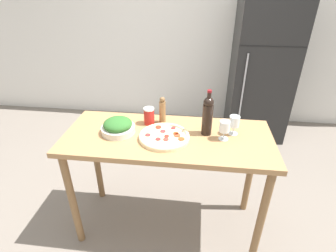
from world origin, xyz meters
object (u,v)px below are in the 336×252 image
wine_bottle (208,115)px  wine_glass_far (234,122)px  salt_canister (149,116)px  refrigerator (261,71)px  wine_glass_near (225,128)px  pepper_mill (162,110)px  homemade_pizza (164,136)px  salad_bowl (118,127)px

wine_bottle → wine_glass_far: wine_bottle is taller
wine_bottle → salt_canister: bearing=167.1°
refrigerator → wine_glass_near: bearing=-108.5°
wine_bottle → salt_canister: 0.46m
wine_bottle → pepper_mill: wine_bottle is taller
refrigerator → homemade_pizza: refrigerator is taller
salt_canister → refrigerator: bearing=54.2°
wine_glass_far → pepper_mill: 0.54m
salt_canister → wine_glass_far: bearing=-7.0°
refrigerator → salad_bowl: (-1.33, -1.74, 0.09)m
wine_bottle → salad_bowl: (-0.63, -0.06, -0.10)m
wine_glass_near → pepper_mill: size_ratio=0.66×
refrigerator → salad_bowl: 2.19m
wine_glass_near → homemade_pizza: bearing=-174.7°
wine_bottle → homemade_pizza: (-0.29, -0.10, -0.14)m
wine_bottle → wine_glass_far: (0.19, 0.02, -0.06)m
refrigerator → wine_bottle: 1.83m
pepper_mill → wine_bottle: bearing=-21.7°
wine_glass_near → refrigerator: bearing=71.5°
refrigerator → salad_bowl: refrigerator is taller
wine_bottle → salt_canister: (-0.44, 0.10, -0.09)m
wine_glass_far → pepper_mill: bearing=168.1°
homemade_pizza → wine_glass_near: bearing=5.3°
wine_glass_far → salt_canister: size_ratio=1.07×
refrigerator → wine_glass_near: refrigerator is taller
pepper_mill → homemade_pizza: size_ratio=0.59×
refrigerator → wine_glass_far: 1.74m
pepper_mill → salad_bowl: 0.36m
wine_glass_near → salad_bowl: bearing=-180.0°
wine_bottle → pepper_mill: (-0.34, 0.13, -0.05)m
salad_bowl → homemade_pizza: size_ratio=0.68×
pepper_mill → wine_glass_near: bearing=-23.1°
refrigerator → wine_glass_near: (-0.58, -1.74, 0.13)m
wine_glass_far → salad_bowl: (-0.83, -0.08, -0.05)m
refrigerator → pepper_mill: bearing=-123.9°
wine_glass_far → salt_canister: 0.63m
homemade_pizza → salt_canister: (-0.14, 0.20, 0.05)m
wine_glass_far → wine_bottle: bearing=-173.3°
wine_bottle → refrigerator: bearing=67.3°
wine_bottle → wine_glass_near: (0.12, -0.06, -0.06)m
wine_glass_near → salad_bowl: (-0.75, -0.00, -0.04)m
salad_bowl → salt_canister: salt_canister is taller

